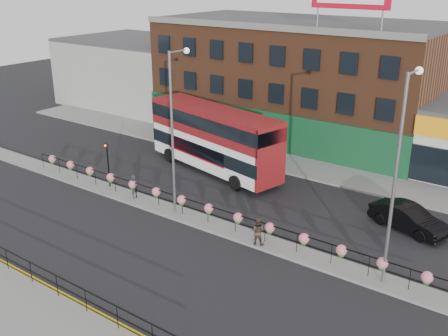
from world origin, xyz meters
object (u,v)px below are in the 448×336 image
Objects in this scene: double_decker_bus at (214,133)px; pedestrian_b at (258,231)px; car at (408,218)px; lamp_column_west at (175,120)px; lamp_column_east at (399,163)px; pedestrian_a at (135,186)px.

double_decker_bus reaches higher than pedestrian_b.
car is 0.49× the size of lamp_column_west.
lamp_column_east is at bearing -24.57° from double_decker_bus.
double_decker_bus is at bearing 155.43° from lamp_column_east.
pedestrian_b is at bearing -41.65° from double_decker_bus.
double_decker_bus is 2.51× the size of car.
car is at bearing -76.36° from pedestrian_a.
car is at bearing 98.13° from lamp_column_east.
lamp_column_east is (15.91, -7.27, 3.22)m from double_decker_bus.
pedestrian_b is 0.16× the size of lamp_column_east.
pedestrian_b is at bearing -174.18° from lamp_column_east.
pedestrian_a is 0.15× the size of lamp_column_east.
lamp_column_west reaches higher than pedestrian_a.
pedestrian_b is (8.97, -7.98, -2.04)m from double_decker_bus.
lamp_column_east is (16.97, 0.10, 5.27)m from pedestrian_a.
pedestrian_b is (10.04, -0.61, 0.01)m from pedestrian_a.
car is 0.48× the size of lamp_column_east.
lamp_column_east is (13.23, 0.12, 0.13)m from lamp_column_west.
lamp_column_east is at bearing -97.31° from pedestrian_a.
lamp_column_west is at bearing 133.86° from car.
double_decker_bus is at bearing 102.68° from car.
lamp_column_west is 0.98× the size of lamp_column_east.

